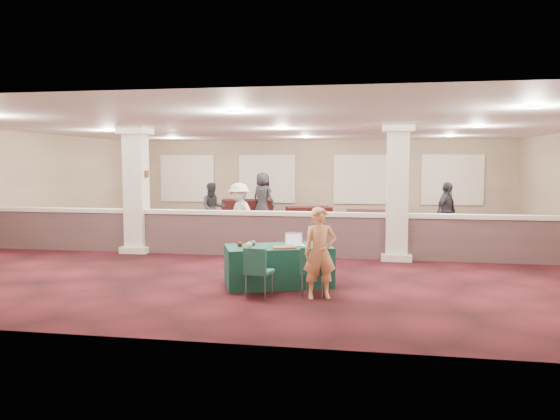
% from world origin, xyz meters
% --- Properties ---
extents(ground, '(16.00, 16.00, 0.00)m').
position_xyz_m(ground, '(0.00, 0.00, 0.00)').
color(ground, '#4D131D').
rests_on(ground, ground).
extents(wall_back, '(16.00, 0.04, 3.20)m').
position_xyz_m(wall_back, '(0.00, 8.00, 1.60)').
color(wall_back, '#85705C').
rests_on(wall_back, ground).
extents(wall_front, '(16.00, 0.04, 3.20)m').
position_xyz_m(wall_front, '(0.00, -8.00, 1.60)').
color(wall_front, '#85705C').
rests_on(wall_front, ground).
extents(wall_left, '(0.04, 16.00, 3.20)m').
position_xyz_m(wall_left, '(-8.00, 0.00, 1.60)').
color(wall_left, '#85705C').
rests_on(wall_left, ground).
extents(ceiling, '(16.00, 16.00, 0.02)m').
position_xyz_m(ceiling, '(0.00, 0.00, 3.20)').
color(ceiling, silver).
rests_on(ceiling, wall_back).
extents(partition_wall, '(15.60, 0.28, 1.10)m').
position_xyz_m(partition_wall, '(0.00, -1.50, 0.57)').
color(partition_wall, '#4C333B').
rests_on(partition_wall, ground).
extents(column_left, '(0.72, 0.72, 3.20)m').
position_xyz_m(column_left, '(-3.50, -1.50, 1.64)').
color(column_left, beige).
rests_on(column_left, ground).
extents(column_right, '(0.72, 0.72, 3.20)m').
position_xyz_m(column_right, '(3.00, -1.50, 1.64)').
color(column_right, beige).
rests_on(column_right, ground).
extents(sconce_left, '(0.12, 0.12, 0.18)m').
position_xyz_m(sconce_left, '(-3.78, -1.50, 2.00)').
color(sconce_left, brown).
rests_on(sconce_left, column_left).
extents(sconce_right, '(0.12, 0.12, 0.18)m').
position_xyz_m(sconce_right, '(-3.22, -1.50, 2.00)').
color(sconce_right, brown).
rests_on(sconce_right, column_left).
extents(near_table, '(2.15, 1.59, 0.74)m').
position_xyz_m(near_table, '(0.73, -4.65, 0.37)').
color(near_table, '#0F3A35').
rests_on(near_table, ground).
extents(conf_chair_main, '(0.46, 0.47, 0.85)m').
position_xyz_m(conf_chair_main, '(1.46, -5.34, 0.50)').
color(conf_chair_main, '#206053').
rests_on(conf_chair_main, ground).
extents(conf_chair_side, '(0.49, 0.49, 0.85)m').
position_xyz_m(conf_chair_side, '(0.53, -5.55, 0.50)').
color(conf_chair_side, '#206053').
rests_on(conf_chair_side, ground).
extents(woman, '(0.64, 0.52, 1.54)m').
position_xyz_m(woman, '(1.59, -5.48, 0.77)').
color(woman, '#EFAD68').
rests_on(woman, ground).
extents(far_table_front_left, '(1.79, 1.34, 0.65)m').
position_xyz_m(far_table_front_left, '(-6.50, 2.20, 0.33)').
color(far_table_front_left, black).
rests_on(far_table_front_left, ground).
extents(far_table_front_center, '(1.67, 0.85, 0.67)m').
position_xyz_m(far_table_front_center, '(-2.00, 1.97, 0.34)').
color(far_table_front_center, black).
rests_on(far_table_front_center, ground).
extents(far_table_front_right, '(1.65, 0.86, 0.66)m').
position_xyz_m(far_table_front_right, '(2.50, 0.30, 0.33)').
color(far_table_front_right, black).
rests_on(far_table_front_right, ground).
extents(far_table_back_left, '(2.19, 1.44, 0.82)m').
position_xyz_m(far_table_back_left, '(-2.50, 6.50, 0.41)').
color(far_table_back_left, black).
rests_on(far_table_back_left, ground).
extents(far_table_back_center, '(1.79, 1.28, 0.66)m').
position_xyz_m(far_table_back_center, '(0.09, 5.36, 0.33)').
color(far_table_back_center, black).
rests_on(far_table_back_center, ground).
extents(far_table_back_right, '(1.86, 0.96, 0.75)m').
position_xyz_m(far_table_back_right, '(2.50, 3.20, 0.37)').
color(far_table_back_right, black).
rests_on(far_table_back_right, ground).
extents(attendee_a, '(0.90, 0.73, 1.64)m').
position_xyz_m(attendee_a, '(-2.69, 2.43, 0.82)').
color(attendee_a, black).
rests_on(attendee_a, ground).
extents(attendee_b, '(1.17, 1.11, 1.73)m').
position_xyz_m(attendee_b, '(-1.19, 0.00, 0.86)').
color(attendee_b, silver).
rests_on(attendee_b, ground).
extents(attendee_c, '(0.96, 1.12, 1.74)m').
position_xyz_m(attendee_c, '(4.50, 1.50, 0.87)').
color(attendee_c, black).
rests_on(attendee_c, ground).
extents(attendee_d, '(1.07, 0.89, 1.90)m').
position_xyz_m(attendee_d, '(-1.73, 5.81, 0.95)').
color(attendee_d, black).
rests_on(attendee_d, ground).
extents(laptop_base, '(0.40, 0.34, 0.02)m').
position_xyz_m(laptop_base, '(1.04, -4.59, 0.75)').
color(laptop_base, silver).
rests_on(laptop_base, near_table).
extents(laptop_screen, '(0.32, 0.13, 0.22)m').
position_xyz_m(laptop_screen, '(1.00, -4.48, 0.87)').
color(laptop_screen, silver).
rests_on(laptop_screen, near_table).
extents(screen_glow, '(0.29, 0.11, 0.19)m').
position_xyz_m(screen_glow, '(1.00, -4.49, 0.86)').
color(screen_glow, silver).
rests_on(screen_glow, near_table).
extents(knitting, '(0.49, 0.43, 0.03)m').
position_xyz_m(knitting, '(0.87, -4.87, 0.76)').
color(knitting, '#B1401C').
rests_on(knitting, near_table).
extents(yarn_cream, '(0.11, 0.11, 0.11)m').
position_xyz_m(yarn_cream, '(0.25, -4.95, 0.80)').
color(yarn_cream, beige).
rests_on(yarn_cream, near_table).
extents(yarn_red, '(0.10, 0.10, 0.10)m').
position_xyz_m(yarn_red, '(0.05, -4.86, 0.79)').
color(yarn_red, '#5F1B13').
rests_on(yarn_red, near_table).
extents(yarn_grey, '(0.11, 0.11, 0.11)m').
position_xyz_m(yarn_grey, '(0.26, -4.70, 0.79)').
color(yarn_grey, '#48494D').
rests_on(yarn_grey, near_table).
extents(scissors, '(0.12, 0.07, 0.01)m').
position_xyz_m(scissors, '(1.45, -4.69, 0.75)').
color(scissors, red).
rests_on(scissors, near_table).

